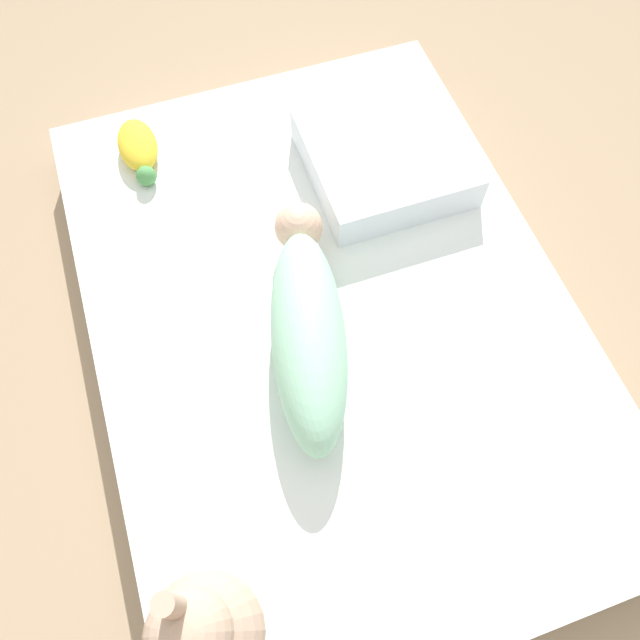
% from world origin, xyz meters
% --- Properties ---
extents(ground_plane, '(12.00, 12.00, 0.00)m').
position_xyz_m(ground_plane, '(0.00, 0.00, 0.00)').
color(ground_plane, '#9E8466').
extents(bed_mattress, '(1.47, 1.04, 0.14)m').
position_xyz_m(bed_mattress, '(0.00, 0.00, 0.07)').
color(bed_mattress, white).
rests_on(bed_mattress, ground_plane).
extents(swaddled_baby, '(0.59, 0.27, 0.17)m').
position_xyz_m(swaddled_baby, '(0.07, -0.08, 0.23)').
color(swaddled_baby, '#99D6B2').
rests_on(swaddled_baby, bed_mattress).
extents(pillow, '(0.37, 0.37, 0.09)m').
position_xyz_m(pillow, '(-0.33, 0.25, 0.19)').
color(pillow, white).
rests_on(pillow, bed_mattress).
extents(bunny_plush, '(0.20, 0.20, 0.37)m').
position_xyz_m(bunny_plush, '(0.55, -0.41, 0.27)').
color(bunny_plush, tan).
rests_on(bunny_plush, bed_mattress).
extents(turtle_plush, '(0.21, 0.10, 0.06)m').
position_xyz_m(turtle_plush, '(-0.57, -0.31, 0.17)').
color(turtle_plush, yellow).
rests_on(turtle_plush, bed_mattress).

